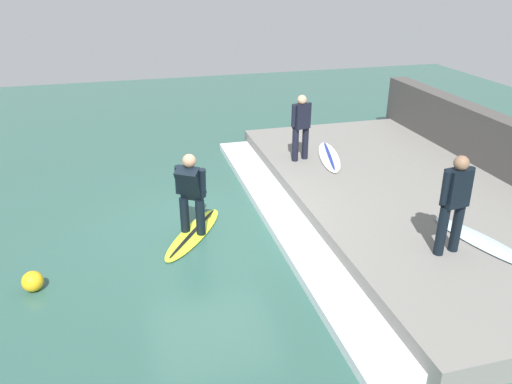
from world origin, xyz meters
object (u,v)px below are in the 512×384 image
surfboard_waiting_far (482,242)px  marker_buoy (33,281)px  surfer_waiting_near (301,124)px  surfboard_waiting_near (329,156)px  surfboard_riding (193,233)px  surfer_waiting_far (455,200)px  surfer_riding (191,190)px

surfboard_waiting_far → marker_buoy: surfboard_waiting_far is taller
surfer_waiting_near → surfboard_waiting_near: size_ratio=0.74×
surfboard_riding → surfer_waiting_far: 4.52m
surfer_waiting_near → surfboard_waiting_far: 4.74m
surfboard_waiting_near → marker_buoy: size_ratio=6.43×
surfboard_riding → surfboard_waiting_near: surfboard_waiting_near is taller
surfer_riding → surfer_waiting_far: 4.36m
surfboard_waiting_far → surfer_riding: bearing=153.5°
surfboard_waiting_far → surfboard_waiting_near: bearing=101.6°
surfboard_riding → surfer_riding: (0.00, 0.00, 0.87)m
surfboard_waiting_far → marker_buoy: (-7.04, 1.14, -0.27)m
surfer_riding → surfboard_waiting_far: (4.43, -2.21, -0.47)m
surfboard_riding → marker_buoy: (-2.62, -1.07, 0.13)m
surfer_riding → surfboard_waiting_near: 4.15m
surfboard_riding → surfboard_waiting_far: (4.43, -2.21, 0.40)m
surfer_riding → surfer_waiting_near: 3.59m
surfer_waiting_near → surfboard_waiting_near: surfer_waiting_near is taller
surfer_waiting_near → surfboard_waiting_far: (1.59, -4.39, -0.82)m
surfer_waiting_near → surfer_waiting_far: 4.55m
surfer_waiting_near → surfboard_riding: bearing=-142.4°
surfer_waiting_near → surfboard_waiting_near: (0.71, -0.07, -0.82)m
surfer_riding → marker_buoy: 2.92m
surfboard_waiting_near → marker_buoy: 6.94m
surfer_riding → surfboard_waiting_far: size_ratio=0.77×
surfer_waiting_far → marker_buoy: (-6.30, 1.22, -1.15)m
surfboard_riding → surfer_riding: 0.87m
surfer_waiting_far → marker_buoy: 6.52m
surfer_riding → surfboard_waiting_near: size_ratio=0.74×
surfboard_waiting_near → surfboard_riding: bearing=-149.2°
surfer_riding → surfer_waiting_near: (2.83, 2.18, 0.35)m
surfer_riding → surfer_waiting_near: size_ratio=1.00×
surfboard_riding → surfboard_waiting_far: 4.96m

